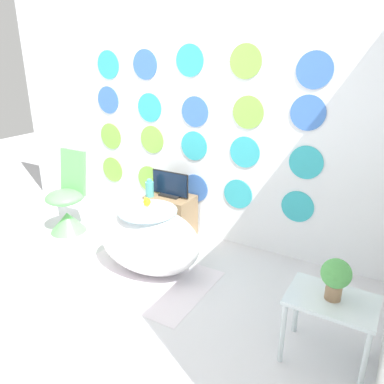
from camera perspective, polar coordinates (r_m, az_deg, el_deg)
The scene contains 11 objects.
ground_plane at distance 2.98m, azimuth -17.27°, elevation -18.36°, with size 12.00×12.00×0.00m, color silver.
wall_back_dotted at distance 3.70m, azimuth 0.35°, elevation 12.30°, with size 4.85×0.05×2.60m.
rug at distance 3.36m, azimuth -7.70°, elevation -12.56°, with size 1.21×0.83×0.01m.
bathtub at distance 3.30m, azimuth -6.59°, elevation -7.19°, with size 0.97×0.61×0.59m.
rubber_duck at distance 3.22m, azimuth -6.88°, elevation -1.46°, with size 0.07×0.07×0.08m.
chair at distance 4.21m, azimuth -18.49°, elevation -2.29°, with size 0.40×0.40×0.87m.
tv_cabinet at distance 3.91m, azimuth -3.26°, elevation -3.68°, with size 0.47×0.33×0.45m.
tv at distance 3.78m, azimuth -3.34°, elevation 0.99°, with size 0.42×0.12×0.26m.
vase at distance 3.81m, azimuth -6.47°, elevation 0.50°, with size 0.08×0.08×0.18m.
side_table at distance 2.50m, azimuth 20.37°, elevation -16.37°, with size 0.52×0.36×0.45m.
potted_plant_left at distance 2.37m, azimuth 21.07°, elevation -11.87°, with size 0.18×0.18×0.26m.
Camera 1 is at (1.84, -1.47, 1.83)m, focal length 35.00 mm.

